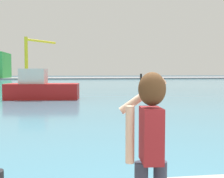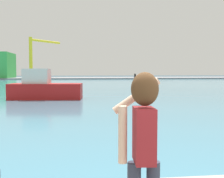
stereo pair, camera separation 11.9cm
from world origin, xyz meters
name	(u,v)px [view 1 (the left image)]	position (x,y,z in m)	size (l,w,h in m)	color
ground_plane	(82,84)	(0.00, 50.00, 0.00)	(220.00, 220.00, 0.00)	#334751
harbor_water	(81,84)	(0.00, 52.00, 0.01)	(140.00, 100.00, 0.02)	teal
far_shore_dock	(78,78)	(0.00, 92.00, 0.19)	(140.00, 20.00, 0.39)	gray
person_photographer	(150,138)	(-0.90, 0.37, 1.66)	(0.53, 0.55, 1.74)	#2D3342
boat_moored	(41,88)	(-4.34, 21.93, 0.93)	(6.20, 2.77, 2.55)	#B21919
port_crane	(31,52)	(-14.05, 86.89, 8.33)	(8.71, 10.36, 12.33)	yellow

